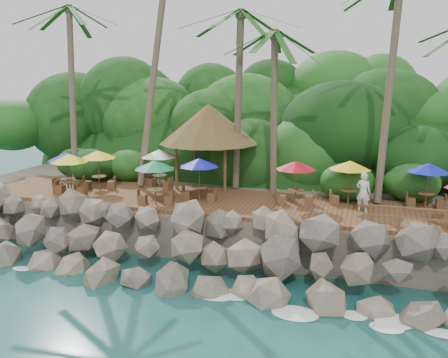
% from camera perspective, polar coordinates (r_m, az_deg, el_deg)
% --- Properties ---
extents(ground, '(140.00, 140.00, 0.00)m').
position_cam_1_polar(ground, '(19.06, -5.62, -13.74)').
color(ground, '#19514F').
rests_on(ground, ground).
extents(land_base, '(32.00, 25.20, 2.10)m').
position_cam_1_polar(land_base, '(33.26, 5.22, -0.50)').
color(land_base, gray).
rests_on(land_base, ground).
extents(jungle_hill, '(44.80, 28.00, 15.40)m').
position_cam_1_polar(jungle_hill, '(40.67, 7.48, 0.27)').
color(jungle_hill, '#143811').
rests_on(jungle_hill, ground).
extents(seawall, '(29.00, 4.00, 2.30)m').
position_cam_1_polar(seawall, '(20.31, -3.45, -8.50)').
color(seawall, gray).
rests_on(seawall, ground).
extents(terrace, '(26.00, 5.00, 0.20)m').
position_cam_1_polar(terrace, '(23.59, 0.00, -2.85)').
color(terrace, brown).
rests_on(terrace, land_base).
extents(jungle_foliage, '(44.00, 16.00, 12.00)m').
position_cam_1_polar(jungle_foliage, '(32.56, 4.80, -2.67)').
color(jungle_foliage, '#143811').
rests_on(jungle_foliage, ground).
extents(foam_line, '(25.20, 0.80, 0.06)m').
position_cam_1_polar(foam_line, '(19.30, -5.27, -13.30)').
color(foam_line, white).
rests_on(foam_line, ground).
extents(palapa, '(5.58, 5.58, 4.60)m').
position_cam_1_polar(palapa, '(26.47, -1.88, 6.70)').
color(palapa, brown).
rests_on(palapa, ground).
extents(dining_clusters, '(22.29, 5.18, 2.14)m').
position_cam_1_polar(dining_clusters, '(22.81, 1.89, 1.47)').
color(dining_clusters, brown).
rests_on(dining_clusters, terrace).
extents(waiter, '(0.76, 0.61, 1.83)m').
position_cam_1_polar(waiter, '(22.31, 16.49, -1.56)').
color(waiter, silver).
rests_on(waiter, terrace).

